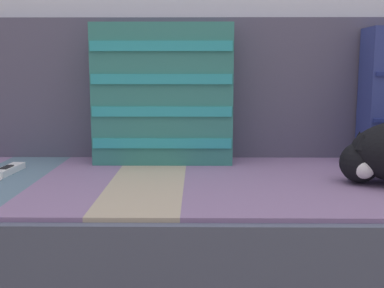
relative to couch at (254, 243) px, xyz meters
name	(u,v)px	position (x,y,z in m)	size (l,w,h in m)	color
couch	(254,243)	(0.00, 0.00, 0.00)	(2.05, 0.83, 0.38)	brown
sofa_backrest	(244,88)	(0.00, 0.34, 0.42)	(2.01, 0.14, 0.45)	#514C60
throw_pillow_striped	(163,94)	(-0.26, 0.20, 0.40)	(0.42, 0.14, 0.42)	#337A70
game_remote_near	(7,171)	(-0.69, 0.02, 0.20)	(0.06, 0.19, 0.02)	white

